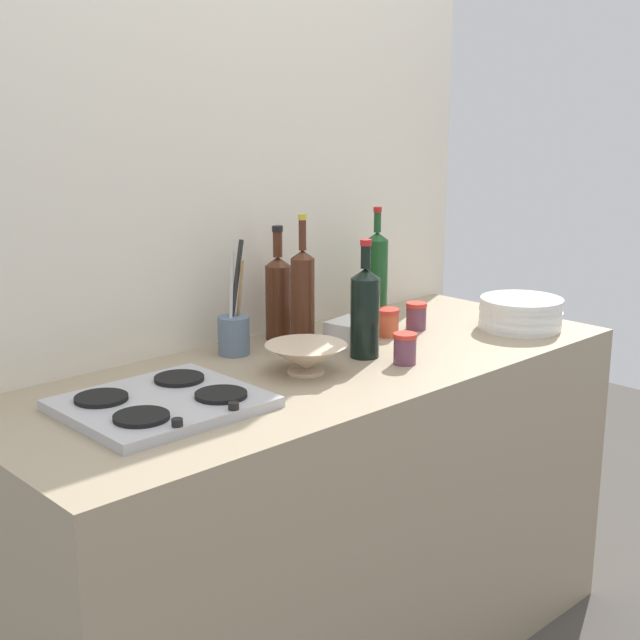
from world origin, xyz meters
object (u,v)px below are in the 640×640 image
at_px(butter_dish, 351,332).
at_px(condiment_jar_spare, 405,348).
at_px(wine_bottle_leftmost, 303,297).
at_px(utensil_crock, 234,332).
at_px(mixing_bowl, 306,357).
at_px(wine_bottle_mid_right, 377,275).
at_px(wine_bottle_mid_left, 278,295).
at_px(wine_bottle_rightmost, 365,311).
at_px(condiment_jar_front, 387,322).
at_px(plate_stack, 521,313).
at_px(condiment_jar_rear, 416,316).
at_px(stovetop_hob, 162,403).

bearing_deg(butter_dish, condiment_jar_spare, -99.66).
bearing_deg(condiment_jar_spare, butter_dish, 80.34).
xyz_separation_m(wine_bottle_leftmost, utensil_crock, (-0.18, 0.08, -0.08)).
bearing_deg(mixing_bowl, wine_bottle_mid_right, 25.38).
height_order(utensil_crock, condiment_jar_spare, utensil_crock).
relative_size(mixing_bowl, utensil_crock, 0.67).
xyz_separation_m(mixing_bowl, butter_dish, (0.29, 0.12, -0.01)).
height_order(wine_bottle_mid_left, wine_bottle_mid_right, wine_bottle_mid_right).
bearing_deg(wine_bottle_rightmost, utensil_crock, 132.55).
distance_m(butter_dish, utensil_crock, 0.34).
distance_m(butter_dish, condiment_jar_spare, 0.24).
bearing_deg(condiment_jar_front, plate_stack, -31.71).
xyz_separation_m(wine_bottle_mid_right, mixing_bowl, (-0.53, -0.25, -0.10)).
bearing_deg(wine_bottle_leftmost, condiment_jar_front, -16.36).
bearing_deg(mixing_bowl, wine_bottle_leftmost, 49.57).
relative_size(mixing_bowl, condiment_jar_front, 2.61).
bearing_deg(condiment_jar_rear, mixing_bowl, -169.88).
xyz_separation_m(wine_bottle_mid_left, mixing_bowl, (-0.17, -0.30, -0.09)).
bearing_deg(condiment_jar_front, wine_bottle_leftmost, 163.64).
distance_m(plate_stack, wine_bottle_mid_left, 0.75).
height_order(plate_stack, mixing_bowl, plate_stack).
bearing_deg(condiment_jar_front, condiment_jar_rear, -5.23).
bearing_deg(wine_bottle_mid_right, plate_stack, -55.32).
bearing_deg(utensil_crock, wine_bottle_mid_right, -1.25).
distance_m(stovetop_hob, butter_dish, 0.71).
height_order(butter_dish, utensil_crock, utensil_crock).
bearing_deg(butter_dish, condiment_jar_rear, -5.35).
xyz_separation_m(utensil_crock, condiment_jar_spare, (0.27, -0.38, -0.02)).
distance_m(stovetop_hob, wine_bottle_mid_right, 0.98).
bearing_deg(stovetop_hob, butter_dish, 7.62).
height_order(plate_stack, condiment_jar_rear, plate_stack).
height_order(wine_bottle_mid_left, condiment_jar_front, wine_bottle_mid_left).
height_order(wine_bottle_mid_right, utensil_crock, wine_bottle_mid_right).
bearing_deg(butter_dish, condiment_jar_front, -5.46).
bearing_deg(wine_bottle_mid_right, mixing_bowl, -154.62).
bearing_deg(condiment_jar_rear, wine_bottle_rightmost, -163.60).
distance_m(wine_bottle_mid_right, mixing_bowl, 0.60).
relative_size(butter_dish, condiment_jar_rear, 1.57).
distance_m(wine_bottle_mid_left, mixing_bowl, 0.36).
xyz_separation_m(stovetop_hob, condiment_jar_spare, (0.66, -0.15, 0.03)).
xyz_separation_m(mixing_bowl, utensil_crock, (-0.03, 0.26, 0.02)).
bearing_deg(wine_bottle_leftmost, wine_bottle_mid_left, 84.96).
height_order(stovetop_hob, condiment_jar_front, condiment_jar_front).
height_order(plate_stack, wine_bottle_rightmost, wine_bottle_rightmost).
relative_size(wine_bottle_mid_left, condiment_jar_spare, 3.99).
distance_m(wine_bottle_mid_right, condiment_jar_spare, 0.48).
bearing_deg(condiment_jar_spare, wine_bottle_mid_right, 52.38).
bearing_deg(wine_bottle_leftmost, plate_stack, -25.64).
relative_size(butter_dish, condiment_jar_spare, 1.57).
xyz_separation_m(utensil_crock, condiment_jar_front, (0.45, -0.16, -0.02)).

